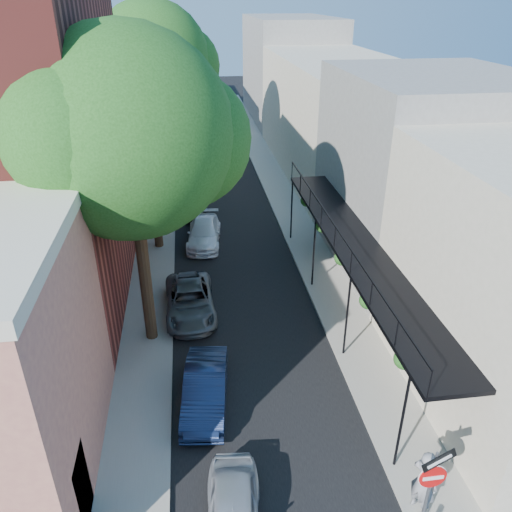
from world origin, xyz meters
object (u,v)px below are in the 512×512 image
object	(u,v)px
parked_car_d	(204,233)
parked_car_f	(192,178)
oak_far	(160,61)
oak_near	(143,136)
oak_mid	(154,111)
pedestrian	(424,482)
sign_post	(432,480)
parked_car_c	(190,301)
parked_car_b	(205,389)
parked_car_e	(193,204)

from	to	relation	value
parked_car_d	parked_car_f	bearing A→B (deg)	98.87
oak_far	oak_near	bearing A→B (deg)	-90.04
oak_far	oak_mid	bearing A→B (deg)	-90.41
pedestrian	parked_car_f	bearing A→B (deg)	-12.75
sign_post	parked_car_c	size ratio (longest dim) A/B	0.69
parked_car_b	parked_car_f	bearing A→B (deg)	96.18
sign_post	parked_car_c	world-z (taller)	sign_post
parked_car_b	pedestrian	distance (m)	7.03
sign_post	parked_car_c	xyz separation A→B (m)	(-5.42, 10.61, -1.43)
oak_near	parked_car_f	world-z (taller)	oak_near
oak_near	parked_car_f	bearing A→B (deg)	85.00
parked_car_c	parked_car_d	distance (m)	6.69
oak_mid	parked_car_c	distance (m)	9.33
parked_car_d	pedestrian	size ratio (longest dim) A/B	2.05
oak_near	pedestrian	size ratio (longest dim) A/B	5.63
parked_car_b	oak_far	bearing A→B (deg)	100.23
oak_far	parked_car_c	size ratio (longest dim) A/B	2.74
parked_car_d	oak_near	bearing A→B (deg)	-97.89
oak_mid	oak_far	size ratio (longest dim) A/B	0.86
oak_mid	oak_far	bearing A→B (deg)	89.59
parked_car_e	pedestrian	bearing A→B (deg)	-74.93
oak_mid	oak_near	bearing A→B (deg)	-89.63
oak_far	parked_car_f	distance (m)	7.83
oak_near	parked_car_b	bearing A→B (deg)	-69.86
sign_post	oak_mid	world-z (taller)	oak_mid
oak_near	parked_car_e	xyz separation A→B (m)	(1.50, 12.19, -7.25)
sign_post	parked_car_f	size ratio (longest dim) A/B	0.86
parked_car_c	parked_car_d	world-z (taller)	parked_car_d
oak_far	sign_post	bearing A→B (deg)	-76.09
oak_near	sign_post	bearing A→B (deg)	-54.91
oak_far	parked_car_c	distance (m)	17.48
sign_post	oak_far	xyz separation A→B (m)	(-6.51, 26.30, 6.22)
oak_near	parked_car_d	xyz separation A→B (m)	(1.97, 7.97, -7.28)
parked_car_c	parked_car_d	size ratio (longest dim) A/B	1.04
parked_car_c	parked_car_d	bearing A→B (deg)	80.94
parked_car_b	oak_near	bearing A→B (deg)	116.37
sign_post	parked_car_b	xyz separation A→B (m)	(-5.04, 5.24, -1.40)
oak_far	parked_car_e	size ratio (longest dim) A/B	3.22
oak_near	parked_car_c	size ratio (longest dim) A/B	2.63
parked_car_b	pedestrian	xyz separation A→B (m)	(5.28, -4.62, 0.50)
parked_car_b	parked_car_e	bearing A→B (deg)	96.19
parked_car_d	oak_far	bearing A→B (deg)	108.18
parked_car_c	oak_far	bearing A→B (deg)	92.34
oak_near	parked_car_b	size ratio (longest dim) A/B	2.98
parked_car_b	pedestrian	world-z (taller)	pedestrian
oak_far	parked_car_f	size ratio (longest dim) A/B	3.40
oak_near	oak_mid	distance (m)	8.01
parked_car_e	parked_car_f	bearing A→B (deg)	90.82
pedestrian	oak_mid	bearing A→B (deg)	-1.97
sign_post	oak_mid	bearing A→B (deg)	110.86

